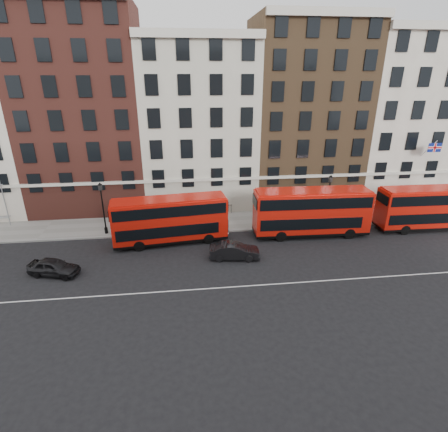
{
  "coord_description": "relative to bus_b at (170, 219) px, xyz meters",
  "views": [
    {
      "loc": [
        -2.06,
        -24.32,
        15.14
      ],
      "look_at": [
        1.44,
        5.0,
        3.0
      ],
      "focal_mm": 28.0,
      "sensor_mm": 36.0,
      "label": 1
    }
  ],
  "objects": [
    {
      "name": "road_centre_line",
      "position": [
        3.54,
        -8.29,
        -2.4
      ],
      "size": [
        70.0,
        0.12,
        0.01
      ],
      "primitive_type": "cube",
      "color": "white",
      "rests_on": "ground"
    },
    {
      "name": "iron_railings",
      "position": [
        3.54,
        6.41,
        -1.75
      ],
      "size": [
        6.6,
        0.06,
        1.0
      ],
      "primitive_type": null,
      "color": "black",
      "rests_on": "pavement"
    },
    {
      "name": "bus_d",
      "position": [
        26.38,
        0.0,
        0.0
      ],
      "size": [
        10.73,
        2.81,
        4.48
      ],
      "rotation": [
        0.0,
        0.0,
        -0.02
      ],
      "color": "red",
      "rests_on": "ground"
    },
    {
      "name": "kerb",
      "position": [
        3.54,
        1.71,
        -2.32
      ],
      "size": [
        80.0,
        0.3,
        0.16
      ],
      "primitive_type": "cube",
      "color": "gray",
      "rests_on": "ground"
    },
    {
      "name": "bus_b",
      "position": [
        0.0,
        0.0,
        0.0
      ],
      "size": [
        10.88,
        3.76,
        4.48
      ],
      "rotation": [
        0.0,
        0.0,
        0.11
      ],
      "color": "red",
      "rests_on": "ground"
    },
    {
      "name": "building_terrace",
      "position": [
        3.24,
        11.59,
        7.84
      ],
      "size": [
        64.0,
        11.95,
        22.0
      ],
      "color": "beige",
      "rests_on": "ground"
    },
    {
      "name": "ground",
      "position": [
        3.54,
        -6.29,
        -2.4
      ],
      "size": [
        120.0,
        120.0,
        0.0
      ],
      "primitive_type": "plane",
      "color": "black",
      "rests_on": "ground"
    },
    {
      "name": "car_rear",
      "position": [
        -9.22,
        -4.82,
        -1.71
      ],
      "size": [
        4.36,
        2.68,
        1.39
      ],
      "primitive_type": "imported",
      "rotation": [
        0.0,
        0.0,
        1.29
      ],
      "color": "black",
      "rests_on": "ground"
    },
    {
      "name": "bus_c",
      "position": [
        13.75,
        0.01,
        0.14
      ],
      "size": [
        11.39,
        3.09,
        4.75
      ],
      "rotation": [
        0.0,
        0.0,
        -0.03
      ],
      "color": "red",
      "rests_on": "ground"
    },
    {
      "name": "lamp_post_right",
      "position": [
        16.48,
        2.45,
        0.67
      ],
      "size": [
        0.44,
        0.44,
        5.33
      ],
      "color": "black",
      "rests_on": "pavement"
    },
    {
      "name": "lamp_post_left",
      "position": [
        -6.52,
        2.5,
        0.67
      ],
      "size": [
        0.44,
        0.44,
        5.33
      ],
      "color": "black",
      "rests_on": "pavement"
    },
    {
      "name": "car_front",
      "position": [
        5.58,
        -3.88,
        -1.68
      ],
      "size": [
        4.54,
        2.05,
        1.45
      ],
      "primitive_type": "imported",
      "rotation": [
        0.0,
        0.0,
        1.45
      ],
      "color": "black",
      "rests_on": "ground"
    },
    {
      "name": "pavement",
      "position": [
        3.54,
        4.21,
        -2.33
      ],
      "size": [
        80.0,
        5.0,
        0.15
      ],
      "primitive_type": "cube",
      "color": "gray",
      "rests_on": "ground"
    }
  ]
}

